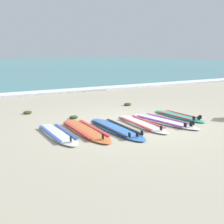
{
  "coord_description": "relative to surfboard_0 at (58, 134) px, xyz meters",
  "views": [
    {
      "loc": [
        -4.44,
        -6.67,
        2.04
      ],
      "look_at": [
        -0.32,
        0.74,
        0.25
      ],
      "focal_mm": 47.17,
      "sensor_mm": 36.0,
      "label": 1
    }
  ],
  "objects": [
    {
      "name": "ground_plane",
      "position": [
        2.23,
        -0.04,
        -0.04
      ],
      "size": [
        80.0,
        80.0,
        0.0
      ],
      "primitive_type": "plane",
      "color": "#B7AD93"
    },
    {
      "name": "seaweed_clump_by_the_boards",
      "position": [
        -0.06,
        2.82,
        0.01
      ],
      "size": [
        0.29,
        0.23,
        0.1
      ],
      "primitive_type": "ellipsoid",
      "color": "#4C4228",
      "rests_on": "ground"
    },
    {
      "name": "surfboard_3",
      "position": [
        2.36,
        -0.18,
        -0.0
      ],
      "size": [
        0.66,
        2.34,
        0.18
      ],
      "color": "white",
      "rests_on": "ground"
    },
    {
      "name": "surfboard_2",
      "position": [
        1.48,
        -0.28,
        0.0
      ],
      "size": [
        0.64,
        2.55,
        0.18
      ],
      "color": "#3875CC",
      "rests_on": "ground"
    },
    {
      "name": "seaweed_clump_near_shoreline",
      "position": [
        1.0,
        1.45,
        0.01
      ],
      "size": [
        0.28,
        0.22,
        0.1
      ],
      "primitive_type": "ellipsoid",
      "color": "#384723",
      "rests_on": "ground"
    },
    {
      "name": "seaweed_clump_mid_sand",
      "position": [
        3.57,
        2.47,
        0.02
      ],
      "size": [
        0.3,
        0.24,
        0.1
      ],
      "primitive_type": "ellipsoid",
      "color": "#384723",
      "rests_on": "ground"
    },
    {
      "name": "surfboard_5",
      "position": [
        3.93,
        0.07,
        0.0
      ],
      "size": [
        0.65,
        2.08,
        0.18
      ],
      "color": "#2DB793",
      "rests_on": "ground"
    },
    {
      "name": "surfboard_1",
      "position": [
        0.73,
        -0.02,
        -0.0
      ],
      "size": [
        0.7,
        2.61,
        0.18
      ],
      "color": "orange",
      "rests_on": "ground"
    },
    {
      "name": "surfboard_4",
      "position": [
        3.1,
        -0.24,
        0.0
      ],
      "size": [
        1.01,
        2.52,
        0.18
      ],
      "color": "white",
      "rests_on": "ground"
    },
    {
      "name": "surfboard_0",
      "position": [
        0.0,
        0.0,
        0.0
      ],
      "size": [
        0.57,
        2.25,
        0.18
      ],
      "color": "silver",
      "rests_on": "ground"
    },
    {
      "name": "wave_foam_strip",
      "position": [
        2.23,
        6.98,
        0.02
      ],
      "size": [
        80.0,
        0.98,
        0.11
      ],
      "primitive_type": "cube",
      "color": "white",
      "rests_on": "ground"
    }
  ]
}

